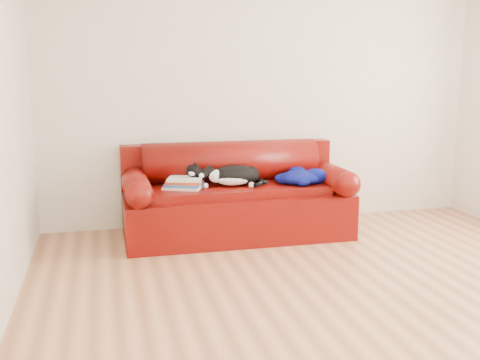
% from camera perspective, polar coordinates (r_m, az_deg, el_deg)
% --- Properties ---
extents(ground, '(4.50, 4.50, 0.00)m').
position_cam_1_polar(ground, '(4.18, 10.23, -10.88)').
color(ground, brown).
rests_on(ground, ground).
extents(room_shell, '(4.52, 4.02, 2.61)m').
position_cam_1_polar(room_shell, '(3.96, 12.65, 12.48)').
color(room_shell, beige).
rests_on(room_shell, ground).
extents(sofa_base, '(2.10, 0.90, 0.50)m').
position_cam_1_polar(sofa_base, '(5.33, -0.37, -3.20)').
color(sofa_base, '#400302').
rests_on(sofa_base, ground).
extents(sofa_back, '(2.10, 1.01, 0.88)m').
position_cam_1_polar(sofa_back, '(5.50, -0.96, 0.48)').
color(sofa_back, '#400302').
rests_on(sofa_back, ground).
extents(book_stack, '(0.40, 0.37, 0.10)m').
position_cam_1_polar(book_stack, '(5.11, -5.69, -0.31)').
color(book_stack, beige).
rests_on(book_stack, sofa_base).
extents(cat, '(0.67, 0.27, 0.24)m').
position_cam_1_polar(cat, '(5.19, -0.60, 0.42)').
color(cat, black).
rests_on(cat, sofa_base).
extents(blanket, '(0.54, 0.44, 0.15)m').
position_cam_1_polar(blanket, '(5.34, 6.21, 0.34)').
color(blanket, '#070242').
rests_on(blanket, sofa_base).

